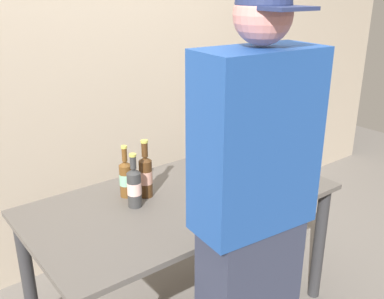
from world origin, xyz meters
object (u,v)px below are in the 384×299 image
(beer_bottle_dark, at_px, (146,175))
(person_figure, at_px, (251,225))
(beer_bottle_brown, at_px, (134,186))
(laptop, at_px, (249,161))
(beer_bottle_amber, at_px, (126,178))

(beer_bottle_dark, bearing_deg, person_figure, -88.65)
(beer_bottle_brown, height_order, person_figure, person_figure)
(laptop, relative_size, beer_bottle_amber, 1.34)
(beer_bottle_dark, distance_m, person_figure, 0.75)
(beer_bottle_dark, bearing_deg, beer_bottle_brown, -150.20)
(laptop, relative_size, beer_bottle_dark, 1.21)
(beer_bottle_brown, distance_m, beer_bottle_amber, 0.13)
(person_figure, bearing_deg, laptop, 45.82)
(laptop, xyz_separation_m, beer_bottle_dark, (-0.66, 0.08, 0.07))
(beer_bottle_brown, bearing_deg, beer_bottle_amber, 79.77)
(beer_bottle_dark, distance_m, beer_bottle_amber, 0.10)
(beer_bottle_dark, xyz_separation_m, beer_bottle_amber, (-0.08, 0.06, -0.02))
(beer_bottle_amber, xyz_separation_m, person_figure, (0.10, -0.81, 0.06))
(beer_bottle_amber, bearing_deg, beer_bottle_brown, -100.23)
(beer_bottle_brown, bearing_deg, beer_bottle_dark, 29.80)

